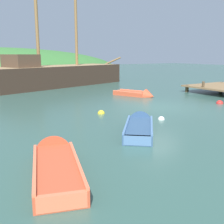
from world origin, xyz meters
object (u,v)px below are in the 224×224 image
object	(u,v)px
buoy_white	(161,120)
sailing_ship	(57,78)
rowboat_outer_right	(137,95)
buoy_red	(220,104)
rowboat_center	(55,164)
buoy_yellow	(101,114)
rowboat_far	(139,127)

from	to	relation	value
buoy_white	sailing_ship	bearing A→B (deg)	86.63
rowboat_outer_right	buoy_red	bearing A→B (deg)	2.44
rowboat_center	rowboat_outer_right	size ratio (longest dim) A/B	1.20
buoy_red	buoy_white	size ratio (longest dim) A/B	1.35
rowboat_center	buoy_yellow	size ratio (longest dim) A/B	10.82
rowboat_far	buoy_red	size ratio (longest dim) A/B	7.96
sailing_ship	rowboat_far	size ratio (longest dim) A/B	4.85
buoy_red	buoy_white	bearing A→B (deg)	-167.58
buoy_yellow	buoy_white	bearing A→B (deg)	-56.67
rowboat_center	buoy_red	world-z (taller)	rowboat_center
rowboat_outer_right	buoy_red	size ratio (longest dim) A/B	7.74
sailing_ship	buoy_yellow	world-z (taller)	sailing_ship
rowboat_far	rowboat_outer_right	xyz separation A→B (m)	(5.64, 7.71, -0.03)
rowboat_far	buoy_white	xyz separation A→B (m)	(2.08, 0.99, -0.13)
buoy_yellow	buoy_red	xyz separation A→B (m)	(7.89, -1.37, 0.00)
buoy_yellow	rowboat_outer_right	bearing A→B (deg)	36.85
rowboat_center	buoy_red	distance (m)	13.21
rowboat_center	buoy_white	size ratio (longest dim) A/B	12.58
sailing_ship	buoy_white	xyz separation A→B (m)	(-0.97, -16.41, -0.75)
rowboat_far	rowboat_center	xyz separation A→B (m)	(-4.33, -1.89, 0.00)
sailing_ship	buoy_white	bearing A→B (deg)	-110.96
sailing_ship	rowboat_center	world-z (taller)	sailing_ship
rowboat_far	buoy_white	distance (m)	2.30
rowboat_outer_right	sailing_ship	bearing A→B (deg)	172.14
buoy_yellow	rowboat_center	bearing A→B (deg)	-129.59
buoy_yellow	buoy_red	world-z (taller)	buoy_red
sailing_ship	buoy_white	distance (m)	16.45
sailing_ship	rowboat_far	distance (m)	17.67
buoy_red	buoy_white	xyz separation A→B (m)	(-6.11, -1.35, 0.00)
rowboat_far	buoy_white	world-z (taller)	rowboat_far
sailing_ship	rowboat_far	world-z (taller)	sailing_ship
rowboat_center	buoy_red	size ratio (longest dim) A/B	9.30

